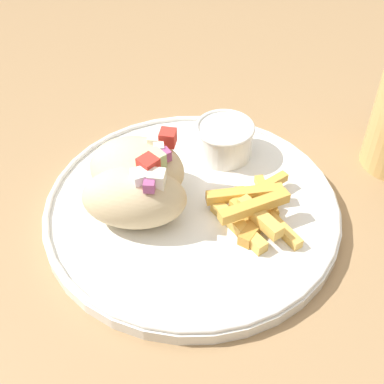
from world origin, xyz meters
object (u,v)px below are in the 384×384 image
object	(u,v)px
pita_sandwich_far	(138,168)
sauce_ramekin	(224,138)
pita_sandwich_near	(135,197)
plate	(192,208)
fries_pile	(254,211)

from	to	relation	value
pita_sandwich_far	sauce_ramekin	size ratio (longest dim) A/B	1.70
sauce_ramekin	pita_sandwich_near	bearing A→B (deg)	-127.66
pita_sandwich_near	pita_sandwich_far	xyz separation A→B (m)	(-0.00, 0.04, 0.00)
plate	pita_sandwich_near	bearing A→B (deg)	-157.48
plate	fries_pile	size ratio (longest dim) A/B	2.88
sauce_ramekin	fries_pile	bearing A→B (deg)	-71.46
plate	sauce_ramekin	size ratio (longest dim) A/B	4.58
plate	fries_pile	xyz separation A→B (m)	(0.06, -0.01, 0.02)
plate	sauce_ramekin	bearing A→B (deg)	70.94
fries_pile	sauce_ramekin	bearing A→B (deg)	108.54
plate	pita_sandwich_far	xyz separation A→B (m)	(-0.06, 0.02, 0.04)
pita_sandwich_near	pita_sandwich_far	size ratio (longest dim) A/B	0.92
pita_sandwich_far	sauce_ramekin	bearing A→B (deg)	50.07
pita_sandwich_near	sauce_ramekin	bearing A→B (deg)	51.08
pita_sandwich_near	fries_pile	size ratio (longest dim) A/B	0.98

